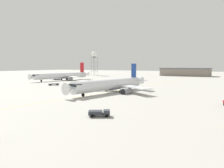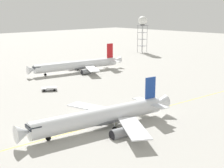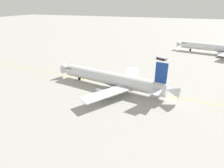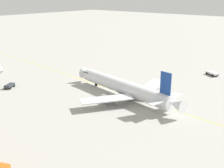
# 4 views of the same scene
# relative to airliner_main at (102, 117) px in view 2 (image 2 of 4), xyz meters

# --- Properties ---
(ground_plane) EXTENTS (600.00, 600.00, 0.00)m
(ground_plane) POSITION_rel_airliner_main_xyz_m (-1.73, -0.44, -2.68)
(ground_plane) COLOR #ADAAA3
(airliner_main) EXTENTS (31.14, 40.26, 10.87)m
(airliner_main) POSITION_rel_airliner_main_xyz_m (0.00, 0.00, 0.00)
(airliner_main) COLOR white
(airliner_main) RESTS_ON ground_plane
(airliner_secondary) EXTENTS (30.13, 45.48, 11.59)m
(airliner_secondary) POSITION_rel_airliner_main_xyz_m (-58.01, 38.20, 0.27)
(airliner_secondary) COLOR white
(airliner_secondary) RESTS_ON ground_plane
(pushback_tug_truck) EXTENTS (4.30, 5.42, 1.30)m
(pushback_tug_truck) POSITION_rel_airliner_main_xyz_m (-38.11, 10.38, -1.87)
(pushback_tug_truck) COLOR #232326
(pushback_tug_truck) RESTS_ON ground_plane
(radar_tower) EXTENTS (5.63, 5.63, 22.88)m
(radar_tower) POSITION_rel_airliner_main_xyz_m (-81.56, 108.22, 16.49)
(radar_tower) COLOR slate
(radar_tower) RESTS_ON ground_plane
(taxiway_centreline) EXTENTS (20.16, 198.92, 0.01)m
(taxiway_centreline) POSITION_rel_airliner_main_xyz_m (-2.15, -0.12, -2.67)
(taxiway_centreline) COLOR yellow
(taxiway_centreline) RESTS_ON ground_plane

